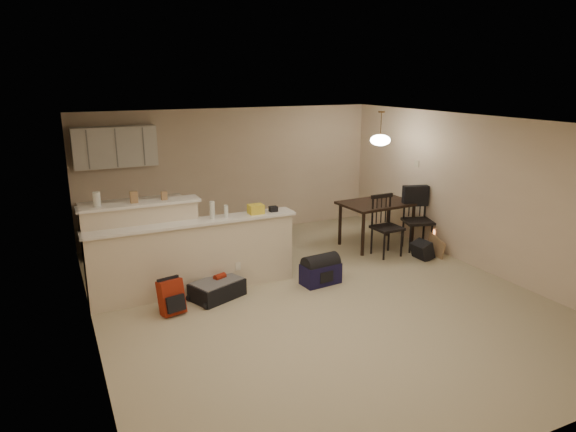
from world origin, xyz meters
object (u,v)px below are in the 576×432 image
dining_table (377,207)px  navy_duffel (321,274)px  suitcase (217,289)px  black_daypack (422,250)px  red_backpack (171,297)px  dining_chair_far (418,220)px  dining_chair_near (387,226)px  pendant_lamp (380,140)px

dining_table → navy_duffel: (-1.85, -1.20, -0.57)m
suitcase → black_daypack: bearing=-21.6°
red_backpack → dining_table: bearing=4.2°
navy_duffel → black_daypack: (2.15, 0.22, -0.01)m
dining_chair_far → suitcase: (-3.99, -0.49, -0.44)m
dining_chair_near → navy_duffel: bearing=-161.5°
dining_chair_near → navy_duffel: dining_chair_near is taller
pendant_lamp → black_daypack: bearing=-72.7°
dining_table → dining_chair_far: size_ratio=1.23×
dining_chair_far → suitcase: size_ratio=1.56×
dining_chair_far → navy_duffel: size_ratio=1.91×
dining_table → red_backpack: bearing=-167.0°
dining_chair_far → black_daypack: (-0.24, -0.45, -0.42)m
dining_table → pendant_lamp: 1.26m
red_backpack → navy_duffel: size_ratio=0.79×
navy_duffel → black_daypack: bearing=-0.1°
dining_table → black_daypack: (0.30, -0.97, -0.58)m
suitcase → navy_duffel: (1.60, -0.18, 0.04)m
dining_chair_far → red_backpack: dining_chair_far is taller
dining_chair_near → dining_chair_far: dining_chair_far is taller
navy_duffel → dining_table: bearing=26.9°
dining_chair_far → red_backpack: 4.76m
dining_table → dining_chair_near: 0.61m
suitcase → red_backpack: red_backpack is taller
dining_table → dining_chair_far: (0.54, -0.53, -0.17)m
dining_chair_far → navy_duffel: 2.51m
dining_table → pendant_lamp: size_ratio=2.24×
red_backpack → navy_duffel: bearing=-11.4°
black_daypack → navy_duffel: bearing=94.3°
black_daypack → dining_table: bearing=15.8°
suitcase → dining_chair_far: bearing=-15.2°
dining_chair_far → dining_table: bearing=153.5°
dining_chair_near → suitcase: dining_chair_near is taller
navy_duffel → black_daypack: 2.16m
dining_table → black_daypack: size_ratio=4.08×
suitcase → dining_chair_near: bearing=-14.3°
pendant_lamp → black_daypack: pendant_lamp is taller
dining_table → black_daypack: 1.17m
navy_duffel → dining_chair_far: bearing=9.7°
pendant_lamp → red_backpack: pendant_lamp is taller
dining_table → red_backpack: 4.36m
pendant_lamp → suitcase: (-3.44, -1.01, -1.87)m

